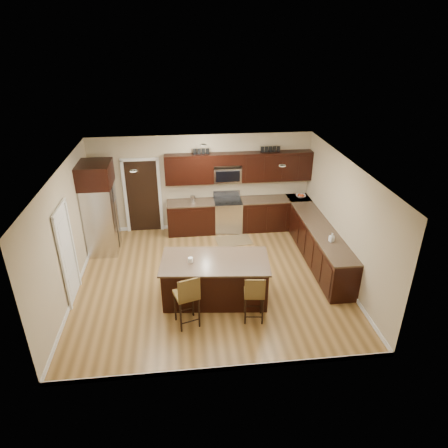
{
  "coord_description": "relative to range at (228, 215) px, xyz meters",
  "views": [
    {
      "loc": [
        -0.56,
        -7.66,
        5.22
      ],
      "look_at": [
        0.34,
        0.4,
        1.21
      ],
      "focal_mm": 32.0,
      "sensor_mm": 36.0,
      "label": 1
    }
  ],
  "objects": [
    {
      "name": "floor",
      "position": [
        -0.68,
        -2.45,
        -0.47
      ],
      "size": [
        6.0,
        6.0,
        0.0
      ],
      "primitive_type": "plane",
      "color": "olive",
      "rests_on": "ground"
    },
    {
      "name": "range",
      "position": [
        0.0,
        0.0,
        0.0
      ],
      "size": [
        0.76,
        0.64,
        1.11
      ],
      "color": "silver",
      "rests_on": "floor"
    },
    {
      "name": "ceiling",
      "position": [
        -0.68,
        -2.45,
        2.23
      ],
      "size": [
        6.0,
        6.0,
        0.0
      ],
      "primitive_type": "plane",
      "rotation": [
        3.14,
        0.0,
        0.0
      ],
      "color": "silver",
      "rests_on": "wall_back"
    },
    {
      "name": "microwave",
      "position": [
        0.0,
        0.15,
        1.15
      ],
      "size": [
        0.76,
        0.31,
        0.4
      ],
      "primitive_type": "cube",
      "color": "silver",
      "rests_on": "upper_cabinets"
    },
    {
      "name": "upper_cabinets",
      "position": [
        0.36,
        0.13,
        1.37
      ],
      "size": [
        4.0,
        0.33,
        0.8
      ],
      "color": "black",
      "rests_on": "wall_back"
    },
    {
      "name": "refrigerator",
      "position": [
        -3.3,
        -0.77,
        0.74
      ],
      "size": [
        0.79,
        0.95,
        2.35
      ],
      "color": "silver",
      "rests_on": "floor"
    },
    {
      "name": "fruit_bowl",
      "position": [
        2.07,
        -0.0,
        0.48
      ],
      "size": [
        0.33,
        0.33,
        0.07
      ],
      "primitive_type": "imported",
      "rotation": [
        0.0,
        0.0,
        -0.22
      ],
      "color": "silver",
      "rests_on": "base_cabinets"
    },
    {
      "name": "wall_back",
      "position": [
        -0.68,
        0.3,
        0.88
      ],
      "size": [
        6.0,
        0.0,
        6.0
      ],
      "primitive_type": "plane",
      "rotation": [
        1.57,
        0.0,
        0.0
      ],
      "color": "tan",
      "rests_on": "floor"
    },
    {
      "name": "wall_right",
      "position": [
        2.32,
        -2.45,
        0.88
      ],
      "size": [
        0.0,
        5.5,
        5.5
      ],
      "primitive_type": "plane",
      "rotation": [
        1.57,
        0.0,
        -1.57
      ],
      "color": "tan",
      "rests_on": "floor"
    },
    {
      "name": "island",
      "position": [
        -0.65,
        -3.12,
        -0.04
      ],
      "size": [
        2.33,
        1.38,
        0.92
      ],
      "rotation": [
        0.0,
        0.0,
        -0.1
      ],
      "color": "black",
      "rests_on": "floor"
    },
    {
      "name": "wall_left",
      "position": [
        -3.68,
        -2.45,
        0.88
      ],
      "size": [
        0.0,
        5.5,
        5.5
      ],
      "primitive_type": "plane",
      "rotation": [
        1.57,
        0.0,
        1.57
      ],
      "color": "tan",
      "rests_on": "floor"
    },
    {
      "name": "letter_decor",
      "position": [
        0.22,
        0.13,
        1.82
      ],
      "size": [
        2.2,
        0.03,
        0.15
      ],
      "primitive_type": null,
      "color": "black",
      "rests_on": "upper_cabinets"
    },
    {
      "name": "pantry_door",
      "position": [
        -3.66,
        -2.75,
        0.55
      ],
      "size": [
        0.03,
        0.8,
        2.04
      ],
      "primitive_type": "cube",
      "color": "white",
      "rests_on": "floor"
    },
    {
      "name": "floor_mat",
      "position": [
        0.09,
        -0.66,
        -0.47
      ],
      "size": [
        1.0,
        0.72,
        0.01
      ],
      "primitive_type": "cube",
      "rotation": [
        0.0,
        0.0,
        0.11
      ],
      "color": "brown",
      "rests_on": "floor"
    },
    {
      "name": "base_cabinets",
      "position": [
        1.22,
        -1.01,
        -0.01
      ],
      "size": [
        4.02,
        3.96,
        0.92
      ],
      "color": "black",
      "rests_on": "floor"
    },
    {
      "name": "canister_tall",
      "position": [
        -0.97,
        -0.0,
        0.54
      ],
      "size": [
        0.12,
        0.12,
        0.19
      ],
      "primitive_type": "cylinder",
      "color": "silver",
      "rests_on": "base_cabinets"
    },
    {
      "name": "stool_left",
      "position": [
        -1.24,
        -3.97,
        0.24
      ],
      "size": [
        0.53,
        0.53,
        1.14
      ],
      "rotation": [
        0.0,
        0.0,
        0.29
      ],
      "color": "brown",
      "rests_on": "floor"
    },
    {
      "name": "canister_short",
      "position": [
        -0.95,
        -0.0,
        0.52
      ],
      "size": [
        0.11,
        0.11,
        0.14
      ],
      "primitive_type": "cylinder",
      "color": "silver",
      "rests_on": "base_cabinets"
    },
    {
      "name": "island_jar",
      "position": [
        -1.15,
        -3.12,
        0.5
      ],
      "size": [
        0.1,
        0.1,
        0.1
      ],
      "primitive_type": "cylinder",
      "color": "white",
      "rests_on": "island"
    },
    {
      "name": "doorway",
      "position": [
        -2.33,
        0.28,
        0.56
      ],
      "size": [
        0.85,
        0.03,
        2.06
      ],
      "primitive_type": "cube",
      "color": "black",
      "rests_on": "floor"
    },
    {
      "name": "stool_right",
      "position": [
        0.03,
        -3.97,
        0.18
      ],
      "size": [
        0.43,
        0.43,
        1.04
      ],
      "rotation": [
        0.0,
        0.0,
        -0.12
      ],
      "color": "brown",
      "rests_on": "floor"
    },
    {
      "name": "soap_bottle",
      "position": [
        2.02,
        -2.6,
        0.55
      ],
      "size": [
        0.12,
        0.12,
        0.21
      ],
      "primitive_type": "imported",
      "rotation": [
        0.0,
        0.0,
        0.33
      ],
      "color": "#B2B2B2",
      "rests_on": "base_cabinets"
    }
  ]
}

